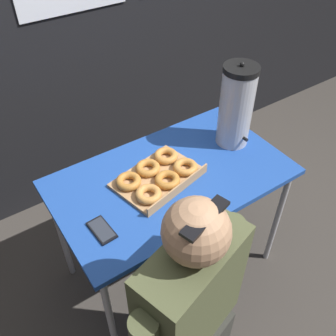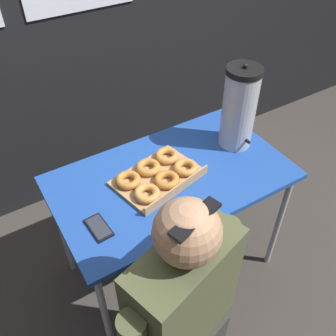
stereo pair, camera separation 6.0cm
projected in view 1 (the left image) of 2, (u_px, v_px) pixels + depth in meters
ground_plane at (171, 264)px, 2.36m from camera, size 12.00×12.00×0.00m
folding_table at (171, 184)px, 1.88m from camera, size 1.16×0.68×0.77m
donut_box at (158, 176)px, 1.80m from camera, size 0.46×0.36×0.05m
coffee_urn at (236, 106)px, 1.89m from camera, size 0.18×0.20×0.46m
cell_phone at (102, 230)px, 1.58m from camera, size 0.08×0.15×0.01m
person_seated at (189, 315)px, 1.50m from camera, size 0.58×0.33×1.24m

